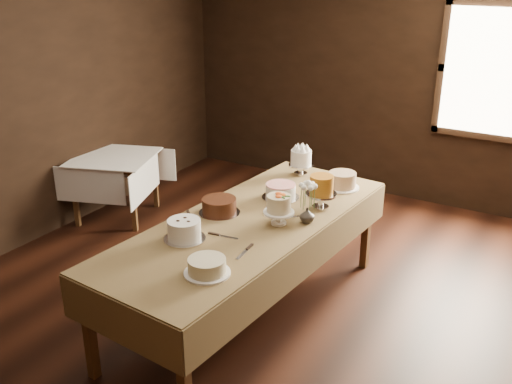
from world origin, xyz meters
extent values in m
cube|color=black|center=(0.00, 0.00, 0.00)|extent=(5.00, 6.00, 0.01)
cube|color=black|center=(0.00, 3.00, 1.40)|extent=(5.00, 0.02, 2.80)
cube|color=black|center=(-2.50, 0.00, 1.40)|extent=(0.02, 6.00, 2.80)
cube|color=#FFEABF|center=(1.30, 2.94, 1.60)|extent=(1.10, 0.05, 1.30)
cube|color=#462A13|center=(-0.42, -1.30, 0.38)|extent=(0.07, 0.07, 0.76)
cube|color=#462A13|center=(-0.22, 1.19, 0.38)|extent=(0.07, 0.07, 0.76)
cube|color=#462A13|center=(0.44, -1.37, 0.38)|extent=(0.07, 0.07, 0.76)
cube|color=#462A13|center=(0.63, 1.12, 0.38)|extent=(0.07, 0.07, 0.76)
cube|color=#462A13|center=(0.11, -0.09, 0.80)|extent=(1.19, 2.70, 0.04)
cube|color=olive|center=(0.11, -0.09, 0.83)|extent=(1.25, 2.76, 0.01)
cube|color=#462A13|center=(-2.36, 0.39, 0.33)|extent=(0.06, 0.06, 0.65)
cube|color=#462A13|center=(-2.59, 1.01, 0.33)|extent=(0.06, 0.06, 0.65)
cube|color=#462A13|center=(-1.74, 0.61, 0.33)|extent=(0.06, 0.06, 0.65)
cube|color=#462A13|center=(-1.97, 1.23, 0.33)|extent=(0.06, 0.06, 0.65)
cube|color=#462A13|center=(-2.17, 0.81, 0.67)|extent=(0.97, 0.97, 0.04)
cube|color=white|center=(-2.17, 0.81, 0.70)|extent=(1.08, 1.08, 0.01)
cylinder|color=silver|center=(-0.01, 1.04, 0.89)|extent=(0.23, 0.23, 0.11)
cylinder|color=silver|center=(-0.01, 1.04, 1.01)|extent=(0.25, 0.25, 0.13)
cylinder|color=white|center=(0.45, 0.92, 0.84)|extent=(0.30, 0.30, 0.01)
cylinder|color=tan|center=(0.45, 0.92, 0.91)|extent=(0.24, 0.24, 0.13)
cylinder|color=silver|center=(0.10, 0.43, 0.84)|extent=(0.31, 0.31, 0.01)
cylinder|color=silver|center=(0.10, 0.43, 0.90)|extent=(0.27, 0.27, 0.10)
cylinder|color=silver|center=(0.48, 0.42, 0.90)|extent=(0.25, 0.25, 0.14)
cylinder|color=#B36A19|center=(0.48, 0.42, 1.05)|extent=(0.25, 0.25, 0.15)
cylinder|color=silver|center=(-0.16, -0.09, 0.84)|extent=(0.33, 0.33, 0.01)
cylinder|color=#39190B|center=(-0.16, -0.09, 0.90)|extent=(0.37, 0.37, 0.12)
cylinder|color=white|center=(0.33, -0.02, 0.89)|extent=(0.24, 0.24, 0.12)
cylinder|color=beige|center=(0.33, -0.02, 1.01)|extent=(0.26, 0.26, 0.13)
cylinder|color=silver|center=(-0.12, -0.60, 0.84)|extent=(0.30, 0.30, 0.01)
cylinder|color=silver|center=(-0.12, -0.60, 0.92)|extent=(0.33, 0.33, 0.14)
cylinder|color=white|center=(0.30, -0.91, 0.84)|extent=(0.30, 0.30, 0.01)
cylinder|color=beige|center=(0.30, -0.91, 0.89)|extent=(0.30, 0.30, 0.09)
cube|color=silver|center=(0.13, -0.41, 0.84)|extent=(0.24, 0.06, 0.01)
cube|color=silver|center=(0.35, -0.58, 0.84)|extent=(0.05, 0.24, 0.01)
cube|color=silver|center=(0.10, 0.22, 0.84)|extent=(0.12, 0.23, 0.01)
cube|color=silver|center=(0.38, 0.16, 0.84)|extent=(0.19, 0.18, 0.01)
cube|color=silver|center=(-0.29, -0.29, 0.84)|extent=(0.19, 0.18, 0.01)
imported|color=#2D2823|center=(0.50, 0.11, 0.89)|extent=(0.16, 0.16, 0.12)
camera|label=1|loc=(2.22, -3.53, 2.71)|focal=40.70mm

